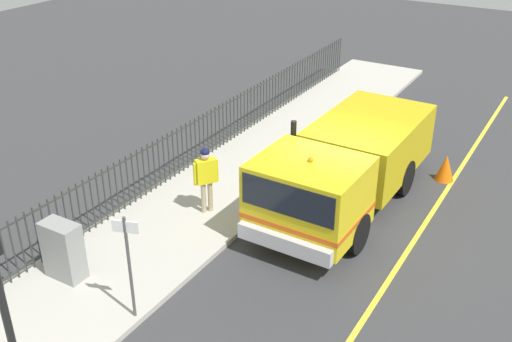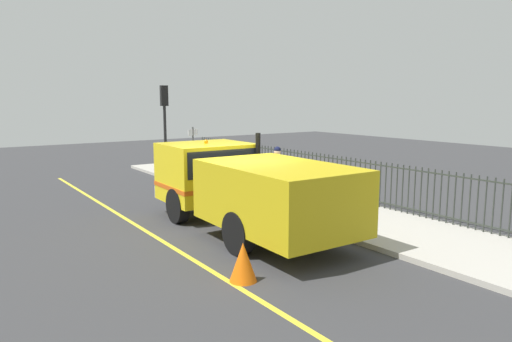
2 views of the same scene
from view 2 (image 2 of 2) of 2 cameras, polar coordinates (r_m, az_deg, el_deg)
ground_plane at (r=12.38m, az=-2.13°, el=-7.04°), size 54.12×54.12×0.00m
sidewalk_slab at (r=14.23m, az=8.53°, el=-4.77°), size 3.19×24.60×0.13m
lane_marking at (r=11.43m, az=-11.18°, el=-8.55°), size 0.12×22.14×0.01m
work_truck at (r=12.03m, az=-2.04°, el=-1.41°), size 2.51×6.67×2.45m
worker_standing at (r=15.18m, az=2.62°, el=0.49°), size 0.46×0.54×1.74m
iron_fence at (r=15.09m, az=12.60°, el=-1.13°), size 0.04×20.94×1.40m
traffic_light_near at (r=20.13m, az=-11.14°, el=7.11°), size 0.32×0.24×3.82m
utility_cabinet at (r=18.82m, az=-1.77°, el=0.81°), size 0.83×0.46×1.29m
traffic_cone at (r=8.83m, az=-1.60°, el=-11.07°), size 0.52×0.52×0.75m
street_sign at (r=17.89m, az=-7.71°, el=2.73°), size 0.48×0.19×2.21m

